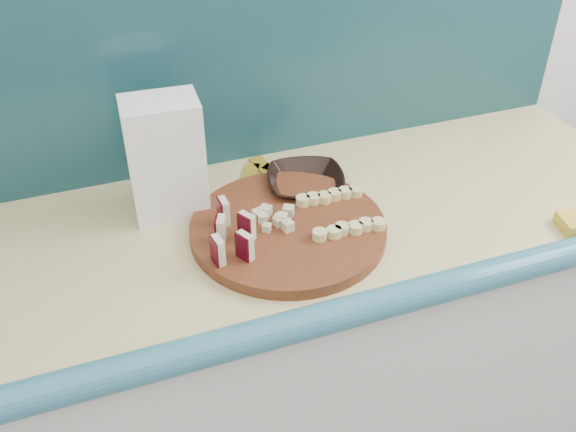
# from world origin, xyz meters

# --- Properties ---
(kitchen_counter) EXTENTS (2.20, 0.63, 0.91)m
(kitchen_counter) POSITION_xyz_m (0.10, 1.50, 0.46)
(kitchen_counter) COLOR white
(kitchen_counter) RESTS_ON ground
(backsplash) EXTENTS (2.20, 0.02, 0.50)m
(backsplash) POSITION_xyz_m (0.10, 1.79, 1.16)
(backsplash) COLOR teal
(backsplash) RESTS_ON kitchen_counter
(cutting_board) EXTENTS (0.44, 0.44, 0.03)m
(cutting_board) POSITION_xyz_m (0.33, 1.45, 0.92)
(cutting_board) COLOR #4C2310
(cutting_board) RESTS_ON kitchen_counter
(apple_wedges) EXTENTS (0.09, 0.16, 0.06)m
(apple_wedges) POSITION_xyz_m (0.20, 1.43, 0.96)
(apple_wedges) COLOR beige
(apple_wedges) RESTS_ON cutting_board
(apple_chunks) EXTENTS (0.06, 0.06, 0.02)m
(apple_chunks) POSITION_xyz_m (0.30, 1.46, 0.95)
(apple_chunks) COLOR beige
(apple_chunks) RESTS_ON cutting_board
(banana_slices) EXTENTS (0.16, 0.16, 0.02)m
(banana_slices) POSITION_xyz_m (0.44, 1.44, 0.94)
(banana_slices) COLOR #E4D88B
(banana_slices) RESTS_ON cutting_board
(brown_bowl) EXTENTS (0.21, 0.21, 0.04)m
(brown_bowl) POSITION_xyz_m (0.42, 1.59, 0.93)
(brown_bowl) COLOR black
(brown_bowl) RESTS_ON kitchen_counter
(flour_bag) EXTENTS (0.16, 0.12, 0.26)m
(flour_bag) POSITION_xyz_m (0.12, 1.62, 1.04)
(flour_bag) COLOR white
(flour_bag) RESTS_ON kitchen_counter
(banana_peel) EXTENTS (0.22, 0.18, 0.01)m
(banana_peel) POSITION_xyz_m (0.36, 1.67, 0.91)
(banana_peel) COLOR gold
(banana_peel) RESTS_ON kitchen_counter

